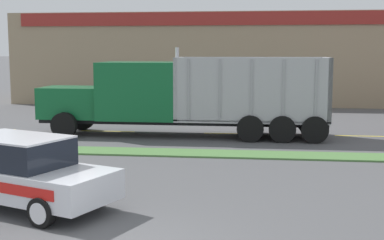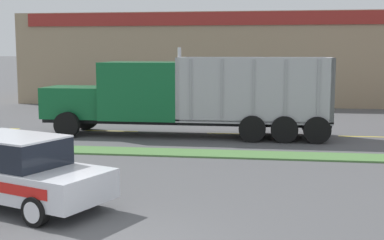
{
  "view_description": "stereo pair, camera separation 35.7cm",
  "coord_description": "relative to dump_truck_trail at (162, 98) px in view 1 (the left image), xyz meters",
  "views": [
    {
      "loc": [
        2.47,
        -8.52,
        3.46
      ],
      "look_at": [
        0.4,
        8.09,
        1.28
      ],
      "focal_mm": 50.0,
      "sensor_mm": 36.0,
      "label": 1
    },
    {
      "loc": [
        2.82,
        -8.47,
        3.46
      ],
      "look_at": [
        0.4,
        8.09,
        1.28
      ],
      "focal_mm": 50.0,
      "sensor_mm": 36.0,
      "label": 2
    }
  ],
  "objects": [
    {
      "name": "centre_line_4",
      "position": [
        2.87,
        0.83,
        -1.55
      ],
      "size": [
        2.4,
        0.14,
        0.01
      ],
      "primitive_type": "cube",
      "color": "yellow",
      "rests_on": "ground_plane"
    },
    {
      "name": "dump_truck_trail",
      "position": [
        0.0,
        0.0,
        0.0
      ],
      "size": [
        11.71,
        2.6,
        3.59
      ],
      "color": "black",
      "rests_on": "ground_plane"
    },
    {
      "name": "store_building_backdrop",
      "position": [
        6.74,
        17.57,
        1.37
      ],
      "size": [
        37.66,
        12.1,
        5.84
      ],
      "color": "#9E896B",
      "rests_on": "ground_plane"
    },
    {
      "name": "centre_line_3",
      "position": [
        -2.53,
        0.83,
        -1.55
      ],
      "size": [
        2.4,
        0.14,
        0.01
      ],
      "primitive_type": "cube",
      "color": "yellow",
      "rests_on": "ground_plane"
    },
    {
      "name": "grass_verge",
      "position": [
        1.45,
        -3.81,
        -1.52
      ],
      "size": [
        120.0,
        1.28,
        0.06
      ],
      "primitive_type": "cube",
      "color": "#517F42",
      "rests_on": "ground_plane"
    },
    {
      "name": "rally_car",
      "position": [
        -1.26,
        -10.38,
        -0.74
      ],
      "size": [
        4.55,
        3.15,
        1.62
      ],
      "color": "silver",
      "rests_on": "ground_plane"
    },
    {
      "name": "centre_line_5",
      "position": [
        8.27,
        0.83,
        -1.55
      ],
      "size": [
        2.4,
        0.14,
        0.01
      ],
      "primitive_type": "cube",
      "color": "yellow",
      "rests_on": "ground_plane"
    }
  ]
}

